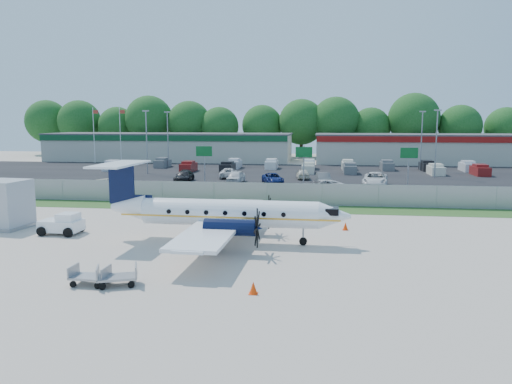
# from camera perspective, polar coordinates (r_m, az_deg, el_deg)

# --- Properties ---
(ground) EXTENTS (170.00, 170.00, 0.00)m
(ground) POSITION_cam_1_polar(r_m,az_deg,el_deg) (32.36, -1.38, -5.54)
(ground) COLOR beige
(ground) RESTS_ON ground
(grass_verge) EXTENTS (170.00, 4.00, 0.02)m
(grass_verge) POSITION_cam_1_polar(r_m,az_deg,el_deg) (44.00, 1.01, -1.85)
(grass_verge) COLOR #2D561E
(grass_verge) RESTS_ON ground
(access_road) EXTENTS (170.00, 8.00, 0.02)m
(access_road) POSITION_cam_1_polar(r_m,az_deg,el_deg) (50.87, 1.90, -0.48)
(access_road) COLOR black
(access_road) RESTS_ON ground
(parking_lot) EXTENTS (170.00, 32.00, 0.02)m
(parking_lot) POSITION_cam_1_polar(r_m,az_deg,el_deg) (71.63, 3.53, 2.04)
(parking_lot) COLOR black
(parking_lot) RESTS_ON ground
(perimeter_fence) EXTENTS (120.00, 0.06, 1.99)m
(perimeter_fence) POSITION_cam_1_polar(r_m,az_deg,el_deg) (45.81, 1.30, -0.19)
(perimeter_fence) COLOR gray
(perimeter_fence) RESTS_ON ground
(building_west) EXTENTS (46.40, 12.40, 5.24)m
(building_west) POSITION_cam_1_polar(r_m,az_deg,el_deg) (97.54, -9.80, 5.11)
(building_west) COLOR beige
(building_west) RESTS_ON ground
(building_east) EXTENTS (44.40, 12.40, 5.24)m
(building_east) POSITION_cam_1_polar(r_m,az_deg,el_deg) (95.54, 20.30, 4.66)
(building_east) COLOR beige
(building_east) RESTS_ON ground
(sign_left) EXTENTS (1.80, 0.26, 5.00)m
(sign_left) POSITION_cam_1_polar(r_m,az_deg,el_deg) (55.62, -5.94, 3.96)
(sign_left) COLOR gray
(sign_left) RESTS_ON ground
(sign_mid) EXTENTS (1.80, 0.26, 5.00)m
(sign_mid) POSITION_cam_1_polar(r_m,az_deg,el_deg) (54.15, 5.49, 3.85)
(sign_mid) COLOR gray
(sign_mid) RESTS_ON ground
(sign_right) EXTENTS (1.80, 0.26, 5.00)m
(sign_right) POSITION_cam_1_polar(r_m,az_deg,el_deg) (54.89, 17.07, 3.58)
(sign_right) COLOR gray
(sign_right) RESTS_ON ground
(flagpole_west) EXTENTS (1.06, 0.12, 10.00)m
(flagpole_west) POSITION_cam_1_polar(r_m,az_deg,el_deg) (95.25, -18.01, 6.57)
(flagpole_west) COLOR white
(flagpole_west) RESTS_ON ground
(flagpole_east) EXTENTS (1.06, 0.12, 10.00)m
(flagpole_east) POSITION_cam_1_polar(r_m,az_deg,el_deg) (93.22, -15.22, 6.66)
(flagpole_east) COLOR white
(flagpole_east) RESTS_ON ground
(light_pole_nw) EXTENTS (0.90, 0.35, 9.09)m
(light_pole_nw) POSITION_cam_1_polar(r_m,az_deg,el_deg) (73.43, -12.40, 6.10)
(light_pole_nw) COLOR gray
(light_pole_nw) RESTS_ON ground
(light_pole_ne) EXTENTS (0.90, 0.35, 9.09)m
(light_pole_ne) POSITION_cam_1_polar(r_m,az_deg,el_deg) (70.74, 19.92, 5.73)
(light_pole_ne) COLOR gray
(light_pole_ne) RESTS_ON ground
(light_pole_sw) EXTENTS (0.90, 0.35, 9.09)m
(light_pole_sw) POSITION_cam_1_polar(r_m,az_deg,el_deg) (82.91, -10.05, 6.38)
(light_pole_sw) COLOR gray
(light_pole_sw) RESTS_ON ground
(light_pole_se) EXTENTS (0.90, 0.35, 9.09)m
(light_pole_se) POSITION_cam_1_polar(r_m,az_deg,el_deg) (80.53, 18.40, 6.04)
(light_pole_se) COLOR gray
(light_pole_se) RESTS_ON ground
(tree_line) EXTENTS (112.00, 6.00, 14.00)m
(tree_line) POSITION_cam_1_polar(r_m,az_deg,el_deg) (105.45, 4.81, 3.99)
(tree_line) COLOR #185017
(tree_line) RESTS_ON ground
(aircraft) EXTENTS (15.89, 15.69, 4.95)m
(aircraft) POSITION_cam_1_polar(r_m,az_deg,el_deg) (31.52, -3.62, -2.38)
(aircraft) COLOR white
(aircraft) RESTS_ON ground
(pushback_tug) EXTENTS (2.74, 2.01, 1.45)m
(pushback_tug) POSITION_cam_1_polar(r_m,az_deg,el_deg) (36.43, -21.20, -3.43)
(pushback_tug) COLOR white
(pushback_tug) RESTS_ON ground
(baggage_cart_near) EXTENTS (2.09, 1.65, 0.96)m
(baggage_cart_near) POSITION_cam_1_polar(r_m,az_deg,el_deg) (24.53, -15.58, -9.28)
(baggage_cart_near) COLOR gray
(baggage_cart_near) RESTS_ON ground
(baggage_cart_far) EXTENTS (1.77, 1.10, 0.92)m
(baggage_cart_far) POSITION_cam_1_polar(r_m,az_deg,el_deg) (25.01, -18.44, -9.11)
(baggage_cart_far) COLOR gray
(baggage_cart_far) RESTS_ON ground
(service_container) EXTENTS (3.43, 3.43, 3.44)m
(service_container) POSITION_cam_1_polar(r_m,az_deg,el_deg) (40.08, -26.74, -1.41)
(service_container) COLOR #BABCC2
(service_container) RESTS_ON ground
(cone_nose) EXTENTS (0.40, 0.40, 0.56)m
(cone_nose) POSITION_cam_1_polar(r_m,az_deg,el_deg) (35.83, 10.18, -3.88)
(cone_nose) COLOR #FF3D08
(cone_nose) RESTS_ON ground
(cone_port_wing) EXTENTS (0.40, 0.40, 0.57)m
(cone_port_wing) POSITION_cam_1_polar(r_m,az_deg,el_deg) (22.65, -0.31, -10.92)
(cone_port_wing) COLOR #FF3D08
(cone_port_wing) RESTS_ON ground
(cone_starboard_wing) EXTENTS (0.39, 0.39, 0.55)m
(cone_starboard_wing) POSITION_cam_1_polar(r_m,az_deg,el_deg) (40.75, 5.77, -2.34)
(cone_starboard_wing) COLOR #FF3D08
(cone_starboard_wing) RESTS_ON ground
(road_car_west) EXTENTS (6.16, 4.38, 1.66)m
(road_car_west) POSITION_cam_1_polar(r_m,az_deg,el_deg) (52.99, -14.93, -0.42)
(road_car_west) COLOR beige
(road_car_west) RESTS_ON ground
(road_car_mid) EXTENTS (6.02, 4.22, 1.52)m
(road_car_mid) POSITION_cam_1_polar(r_m,az_deg,el_deg) (52.79, 7.39, -0.24)
(road_car_mid) COLOR silver
(road_car_mid) RESTS_ON ground
(parked_car_a) EXTENTS (2.03, 4.72, 1.35)m
(parked_car_a) POSITION_cam_1_polar(r_m,az_deg,el_deg) (63.76, -8.19, 1.19)
(parked_car_a) COLOR black
(parked_car_a) RESTS_ON ground
(parked_car_b) EXTENTS (2.07, 4.43, 1.47)m
(parked_car_b) POSITION_cam_1_polar(r_m,az_deg,el_deg) (61.89, -2.32, 1.06)
(parked_car_b) COLOR silver
(parked_car_b) RESTS_ON ground
(parked_car_c) EXTENTS (3.33, 5.02, 1.28)m
(parked_car_c) POSITION_cam_1_polar(r_m,az_deg,el_deg) (61.03, 1.93, 0.96)
(parked_car_c) COLOR navy
(parked_car_c) RESTS_ON ground
(parked_car_d) EXTENTS (2.01, 4.45, 1.42)m
(parked_car_d) POSITION_cam_1_polar(r_m,az_deg,el_deg) (60.59, 7.71, 0.84)
(parked_car_d) COLOR #595B5E
(parked_car_d) RESTS_ON ground
(parked_car_e) EXTENTS (3.57, 6.29, 1.66)m
(parked_car_e) POSITION_cam_1_polar(r_m,az_deg,el_deg) (59.99, 13.44, 0.61)
(parked_car_e) COLOR silver
(parked_car_e) RESTS_ON ground
(parked_car_f) EXTENTS (2.78, 5.02, 1.33)m
(parked_car_f) POSITION_cam_1_polar(r_m,az_deg,el_deg) (67.10, -3.17, 1.61)
(parked_car_f) COLOR silver
(parked_car_f) RESTS_ON ground
(parked_car_g) EXTENTS (2.00, 4.11, 1.35)m
(parked_car_g) POSITION_cam_1_polar(r_m,az_deg,el_deg) (66.02, 5.37, 1.48)
(parked_car_g) COLOR beige
(parked_car_g) RESTS_ON ground
(far_parking_rows) EXTENTS (56.00, 10.00, 1.60)m
(far_parking_rows) POSITION_cam_1_polar(r_m,az_deg,el_deg) (76.60, 3.79, 2.42)
(far_parking_rows) COLOR gray
(far_parking_rows) RESTS_ON ground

